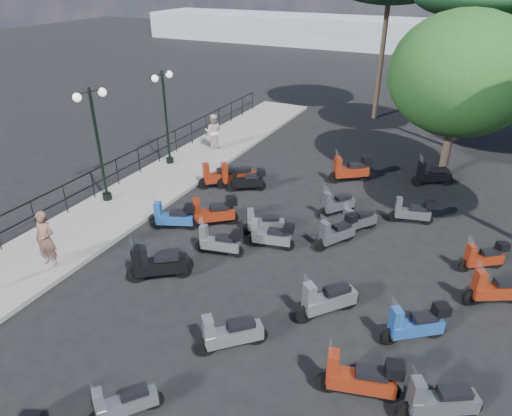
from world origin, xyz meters
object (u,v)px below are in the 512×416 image
at_px(scooter_8, 157,265).
at_px(scooter_17, 432,175).
at_px(scooter_11, 351,170).
at_px(scooter_15, 271,236).
at_px(scooter_3, 174,217).
at_px(scooter_13, 124,403).
at_px(scooter_2, 162,262).
at_px(scooter_27, 495,290).
at_px(scooter_10, 264,223).
at_px(scooter_26, 439,402).
at_px(woman, 46,239).
at_px(scooter_16, 337,233).
at_px(pedestrian_far, 213,131).
at_px(scooter_4, 247,181).
at_px(scooter_9, 214,213).
at_px(scooter_20, 416,325).
at_px(broadleaf_tree, 462,74).
at_px(scooter_23, 412,212).
at_px(scooter_30, 220,242).
at_px(scooter_14, 360,378).
at_px(lamp_post_1, 97,139).
at_px(scooter_31, 337,204).
at_px(scooter_32, 237,176).
at_px(scooter_21, 327,300).
at_px(lamp_post_2, 166,112).
at_px(scooter_28, 484,257).
at_px(scooter_7, 230,334).
at_px(scooter_22, 358,221).
at_px(scooter_5, 218,176).

relative_size(scooter_8, scooter_17, 1.02).
height_order(scooter_11, scooter_15, scooter_11).
distance_m(scooter_3, scooter_13, 7.48).
distance_m(scooter_2, scooter_27, 9.18).
distance_m(scooter_10, scooter_26, 7.89).
relative_size(woman, scooter_16, 1.20).
distance_m(pedestrian_far, scooter_8, 10.62).
xyz_separation_m(pedestrian_far, scooter_15, (6.22, -6.86, -0.51)).
bearing_deg(scooter_4, pedestrian_far, 16.05).
bearing_deg(pedestrian_far, scooter_9, 98.19).
xyz_separation_m(scooter_9, scooter_20, (7.19, -2.66, -0.03)).
distance_m(scooter_8, broadleaf_tree, 13.56).
relative_size(scooter_23, scooter_30, 0.96).
bearing_deg(scooter_8, scooter_9, -33.08).
bearing_deg(scooter_26, scooter_14, 65.75).
height_order(lamp_post_1, scooter_31, lamp_post_1).
xyz_separation_m(pedestrian_far, scooter_32, (3.01, -3.23, -0.50)).
height_order(pedestrian_far, scooter_21, pedestrian_far).
xyz_separation_m(scooter_3, scooter_9, (1.10, 0.80, 0.04)).
xyz_separation_m(scooter_23, scooter_31, (-2.55, -0.58, -0.02)).
distance_m(scooter_15, broadleaf_tree, 10.11).
relative_size(lamp_post_2, scooter_8, 2.59).
height_order(lamp_post_2, scooter_10, lamp_post_2).
bearing_deg(scooter_8, scooter_27, -106.09).
bearing_deg(scooter_28, scooter_2, 81.45).
bearing_deg(scooter_16, scooter_21, 134.25).
bearing_deg(scooter_26, scooter_16, 4.59).
bearing_deg(scooter_27, scooter_30, 70.13).
xyz_separation_m(scooter_7, scooter_20, (3.84, 2.22, 0.02)).
distance_m(scooter_14, scooter_16, 5.94).
height_order(scooter_22, scooter_26, scooter_26).
height_order(scooter_15, scooter_16, scooter_16).
relative_size(scooter_7, scooter_14, 0.79).
height_order(scooter_2, scooter_7, scooter_7).
height_order(lamp_post_2, scooter_9, lamp_post_2).
relative_size(pedestrian_far, scooter_26, 1.07).
relative_size(scooter_21, scooter_27, 0.93).
relative_size(scooter_5, scooter_16, 0.96).
distance_m(scooter_9, scooter_21, 5.70).
height_order(scooter_16, scooter_21, scooter_21).
height_order(scooter_7, scooter_15, scooter_7).
bearing_deg(scooter_3, scooter_2, -174.56).
bearing_deg(scooter_14, scooter_9, 38.47).
bearing_deg(pedestrian_far, scooter_7, 99.82).
height_order(lamp_post_1, scooter_10, lamp_post_1).
bearing_deg(broadleaf_tree, scooter_32, -148.21).
distance_m(scooter_22, scooter_27, 4.75).
bearing_deg(scooter_23, scooter_8, 123.60).
xyz_separation_m(scooter_8, scooter_32, (-0.97, 6.61, -0.03)).
height_order(pedestrian_far, scooter_11, pedestrian_far).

